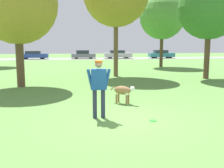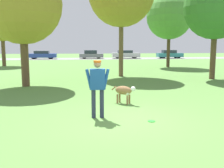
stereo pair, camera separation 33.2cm
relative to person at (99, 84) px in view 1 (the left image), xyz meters
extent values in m
plane|color=#56843D|center=(0.67, -0.32, -1.06)|extent=(120.00, 120.00, 0.00)
cube|color=gray|center=(0.67, 34.81, -1.05)|extent=(120.00, 6.00, 0.01)
cylinder|color=#2D334C|center=(0.13, -0.01, -0.62)|extent=(0.14, 0.14, 0.88)
cylinder|color=#2D334C|center=(-0.13, 0.01, -0.62)|extent=(0.14, 0.14, 0.88)
cube|color=#1E4C93|center=(0.00, 0.00, 0.13)|extent=(0.47, 0.24, 0.62)
cylinder|color=#1E4C93|center=(0.26, -0.01, 0.13)|extent=(0.22, 0.10, 0.63)
cylinder|color=#1E4C93|center=(-0.26, 0.01, 0.13)|extent=(0.22, 0.10, 0.63)
sphere|color=#A87A5B|center=(0.00, 0.00, 0.59)|extent=(0.23, 0.23, 0.22)
cylinder|color=#D15B19|center=(0.00, 0.00, 0.67)|extent=(0.24, 0.24, 0.06)
ellipsoid|color=olive|center=(1.11, 1.86, -0.55)|extent=(0.75, 0.68, 0.33)
ellipsoid|color=white|center=(1.26, 1.74, -0.61)|extent=(0.28, 0.29, 0.18)
sphere|color=white|center=(1.44, 1.61, -0.46)|extent=(0.26, 0.26, 0.19)
cylinder|color=olive|center=(1.33, 1.80, -0.89)|extent=(0.10, 0.10, 0.35)
cylinder|color=olive|center=(1.22, 1.66, -0.89)|extent=(0.10, 0.10, 0.35)
cylinder|color=olive|center=(1.00, 2.06, -0.89)|extent=(0.10, 0.10, 0.35)
cylinder|color=olive|center=(0.89, 1.91, -0.89)|extent=(0.10, 0.10, 0.35)
cylinder|color=olive|center=(0.77, 2.11, -0.50)|extent=(0.19, 0.16, 0.18)
cylinder|color=#33D838|center=(1.53, -0.60, -1.05)|extent=(0.21, 0.21, 0.02)
torus|color=#33D838|center=(1.53, -0.60, -1.05)|extent=(0.22, 0.22, 0.02)
cylinder|color=brown|center=(-3.45, 6.72, 0.32)|extent=(0.41, 0.41, 2.76)
sphere|color=olive|center=(-3.45, 6.72, 3.26)|extent=(4.16, 4.16, 4.16)
cylinder|color=#4C3826|center=(8.32, 17.70, 0.59)|extent=(0.33, 0.33, 3.31)
sphere|color=#4C8938|center=(8.32, 17.70, 3.93)|extent=(4.49, 4.49, 4.49)
cylinder|color=brown|center=(2.38, 10.52, 0.93)|extent=(0.31, 0.31, 3.99)
cylinder|color=brown|center=(8.06, 8.27, 0.47)|extent=(0.36, 0.36, 3.06)
sphere|color=#38752D|center=(8.06, 8.27, 3.50)|extent=(4.01, 4.01, 4.01)
cube|color=#284293|center=(-6.33, 34.81, -0.51)|extent=(4.32, 1.76, 0.62)
cube|color=#232D38|center=(-6.45, 34.81, 0.01)|extent=(2.26, 1.48, 0.42)
cylinder|color=black|center=(-5.03, 35.50, -0.72)|extent=(0.68, 0.21, 0.68)
cylinder|color=black|center=(-5.05, 34.07, -0.72)|extent=(0.68, 0.21, 0.68)
cylinder|color=black|center=(-7.60, 35.55, -0.72)|extent=(0.68, 0.21, 0.68)
cylinder|color=black|center=(-7.63, 34.12, -0.72)|extent=(0.68, 0.21, 0.68)
cube|color=slate|center=(1.35, 34.87, -0.55)|extent=(3.84, 1.72, 0.60)
cube|color=#232D38|center=(1.23, 34.87, 0.02)|extent=(2.00, 1.47, 0.55)
cylinder|color=black|center=(2.50, 35.60, -0.77)|extent=(0.59, 0.20, 0.59)
cylinder|color=black|center=(2.49, 34.13, -0.77)|extent=(0.59, 0.20, 0.59)
cylinder|color=black|center=(0.20, 35.61, -0.77)|extent=(0.59, 0.20, 0.59)
cylinder|color=black|center=(0.19, 34.14, -0.77)|extent=(0.59, 0.20, 0.59)
cube|color=#B7B7BC|center=(7.03, 34.82, -0.49)|extent=(4.57, 1.84, 0.68)
cube|color=#232D38|center=(6.89, 34.82, 0.06)|extent=(2.39, 1.54, 0.42)
cylinder|color=black|center=(8.40, 35.51, -0.73)|extent=(0.66, 0.22, 0.65)
cylinder|color=black|center=(8.36, 34.04, -0.73)|extent=(0.66, 0.22, 0.65)
cylinder|color=black|center=(5.69, 35.59, -0.73)|extent=(0.66, 0.22, 0.65)
cylinder|color=black|center=(5.65, 34.12, -0.73)|extent=(0.66, 0.22, 0.65)
cube|color=teal|center=(14.37, 34.44, -0.51)|extent=(4.23, 1.80, 0.63)
cube|color=#232D38|center=(14.25, 34.44, 0.05)|extent=(2.22, 1.51, 0.50)
cylinder|color=black|center=(15.65, 35.12, -0.73)|extent=(0.66, 0.22, 0.66)
cylinder|color=black|center=(15.61, 33.68, -0.73)|extent=(0.66, 0.22, 0.66)
cylinder|color=black|center=(13.14, 35.20, -0.73)|extent=(0.66, 0.22, 0.66)
cylinder|color=black|center=(13.10, 33.75, -0.73)|extent=(0.66, 0.22, 0.66)
camera|label=1|loc=(-0.85, -7.77, 1.16)|focal=42.00mm
camera|label=2|loc=(-0.52, -7.82, 1.16)|focal=42.00mm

